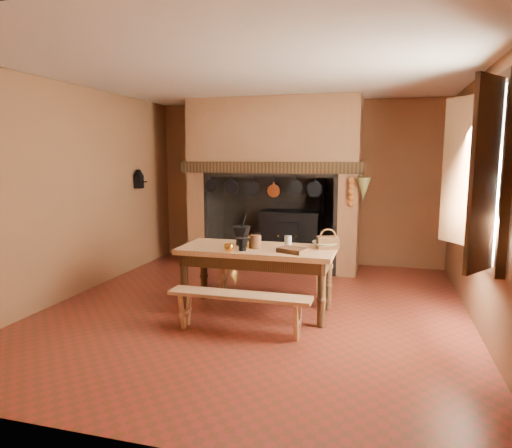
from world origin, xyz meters
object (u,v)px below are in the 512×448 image
(bench_front, at_px, (239,303))
(wicker_basket, at_px, (328,242))
(coffee_grinder, at_px, (252,242))
(mixing_bowl, at_px, (325,245))
(work_table, at_px, (257,258))
(iron_range, at_px, (291,237))

(bench_front, xyz_separation_m, wicker_basket, (0.81, 0.87, 0.54))
(coffee_grinder, bearing_deg, wicker_basket, 19.21)
(bench_front, height_order, mixing_bowl, mixing_bowl)
(coffee_grinder, xyz_separation_m, mixing_bowl, (0.83, 0.23, -0.04))
(work_table, bearing_deg, coffee_grinder, -137.38)
(coffee_grinder, height_order, mixing_bowl, coffee_grinder)
(mixing_bowl, bearing_deg, wicker_basket, -27.32)
(wicker_basket, bearing_deg, coffee_grinder, 176.51)
(iron_range, xyz_separation_m, work_table, (0.09, -2.50, 0.18))
(work_table, xyz_separation_m, mixing_bowl, (0.78, 0.18, 0.16))
(iron_range, height_order, mixing_bowl, iron_range)
(coffee_grinder, bearing_deg, work_table, 48.16)
(mixing_bowl, bearing_deg, iron_range, 110.46)
(iron_range, height_order, bench_front, iron_range)
(mixing_bowl, bearing_deg, bench_front, -131.28)
(work_table, distance_m, coffee_grinder, 0.21)
(iron_range, xyz_separation_m, wicker_basket, (0.90, -2.34, 0.38))
(bench_front, height_order, wicker_basket, wicker_basket)
(mixing_bowl, distance_m, wicker_basket, 0.06)
(bench_front, height_order, coffee_grinder, coffee_grinder)
(work_table, relative_size, mixing_bowl, 6.14)
(bench_front, xyz_separation_m, mixing_bowl, (0.78, 0.89, 0.50))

